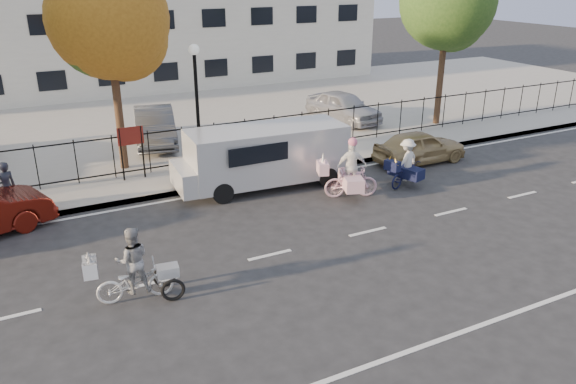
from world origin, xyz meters
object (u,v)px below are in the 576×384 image
white_van (264,155)px  lamppost (196,85)px  lot_car_d (343,107)px  unicorn_bike (350,176)px  zebra_trike (134,273)px  pedestrian (6,187)px  lot_car_c (155,126)px  gold_sedan (420,147)px  bull_bike (406,167)px

white_van → lamppost: bearing=125.5°
lot_car_d → unicorn_bike: bearing=-130.8°
zebra_trike → lot_car_d: zebra_trike is taller
pedestrian → lot_car_c: size_ratio=0.35×
gold_sedan → zebra_trike: bearing=111.4°
zebra_trike → lamppost: bearing=-20.5°
zebra_trike → lot_car_d: bearing=-40.4°
bull_bike → gold_sedan: (1.98, 1.70, -0.03)m
lamppost → unicorn_bike: 6.08m
pedestrian → lot_car_c: pedestrian is taller
white_van → gold_sedan: white_van is taller
zebra_trike → white_van: white_van is taller
lot_car_c → pedestrian: bearing=-127.2°
lamppost → lot_car_d: lamppost is taller
bull_bike → white_van: bearing=46.5°
unicorn_bike → pedestrian: size_ratio=1.31×
gold_sedan → pedestrian: (-13.86, 1.58, 0.29)m
white_van → gold_sedan: 6.23m
bull_bike → lot_car_c: 10.32m
zebra_trike → bull_bike: (9.63, 2.92, -0.02)m
unicorn_bike → lot_car_c: size_ratio=0.46×
white_van → pedestrian: white_van is taller
zebra_trike → unicorn_bike: 7.97m
unicorn_bike → pedestrian: unicorn_bike is taller
unicorn_bike → lot_car_c: unicorn_bike is taller
pedestrian → lamppost: bearing=167.3°
zebra_trike → white_van: size_ratio=0.35×
gold_sedan → lot_car_d: size_ratio=0.89×
zebra_trike → white_van: 7.39m
bull_bike → gold_sedan: bearing=-66.5°
white_van → lot_car_d: size_ratio=1.41×
zebra_trike → lot_car_d: size_ratio=0.49×
unicorn_bike → bull_bike: size_ratio=1.11×
bull_bike → lot_car_d: (2.45, 7.76, 0.20)m
zebra_trike → unicorn_bike: (7.42, 2.90, 0.06)m
lot_car_c → bull_bike: bearing=-41.1°
gold_sedan → lot_car_d: 6.08m
white_van → gold_sedan: size_ratio=1.59×
pedestrian → white_van: bearing=148.3°
lot_car_d → lot_car_c: bearing=167.3°
gold_sedan → pedestrian: bearing=83.2°
unicorn_bike → zebra_trike: bearing=131.5°
lamppost → zebra_trike: 8.68m
pedestrian → lot_car_d: bearing=174.5°
zebra_trike → bull_bike: zebra_trike is taller
lot_car_d → lamppost: bearing=-167.3°
lamppost → gold_sedan: size_ratio=1.20×
unicorn_bike → lamppost: bearing=58.1°
bull_bike → unicorn_bike: bearing=73.4°
unicorn_bike → white_van: (-2.01, 2.11, 0.38)m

